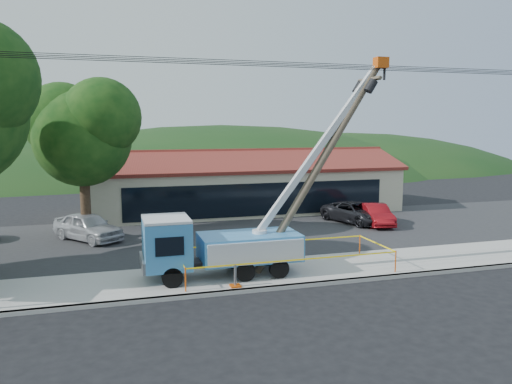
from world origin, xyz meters
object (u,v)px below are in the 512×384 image
object	(u,v)px
utility_truck	(219,242)
car_red	(375,226)
leaning_pole	(325,156)
car_silver	(89,242)
car_dark	(355,224)

from	to	relation	value
utility_truck	car_red	xyz separation A→B (m)	(11.89, 7.99, -1.59)
leaning_pole	car_red	world-z (taller)	leaning_pole
leaning_pole	car_red	size ratio (longest dim) A/B	2.27
leaning_pole	car_silver	xyz separation A→B (m)	(-10.21, 8.65, -5.08)
car_silver	car_red	xyz separation A→B (m)	(17.42, -0.65, 0.00)
utility_truck	car_red	distance (m)	14.41
utility_truck	car_dark	world-z (taller)	utility_truck
leaning_pole	utility_truck	bearing A→B (deg)	179.79
car_red	car_dark	size ratio (longest dim) A/B	0.83
car_silver	car_red	bearing A→B (deg)	-40.25
leaning_pole	car_dark	size ratio (longest dim) A/B	1.88
car_red	car_dark	bearing A→B (deg)	145.88
leaning_pole	car_dark	world-z (taller)	leaning_pole
leaning_pole	car_silver	world-z (taller)	leaning_pole
car_red	car_dark	world-z (taller)	car_dark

